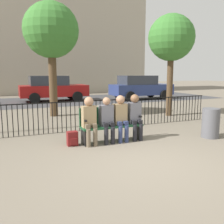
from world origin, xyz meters
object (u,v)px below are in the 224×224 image
seated_person_0 (89,118)px  tree_1 (171,39)px  seated_person_2 (121,115)px  trash_bin (211,123)px  parked_car_1 (140,87)px  tree_0 (51,31)px  parked_car_0 (52,88)px  seated_person_1 (107,118)px  park_bench (111,123)px  backpack (72,139)px  seated_person_3 (135,114)px

seated_person_0 → tree_1: bearing=32.4°
seated_person_2 → trash_bin: seated_person_2 is taller
parked_car_1 → tree_0: bearing=-146.6°
tree_1 → parked_car_0: bearing=115.9°
seated_person_1 → park_bench: bearing=38.2°
parked_car_0 → trash_bin: 11.20m
seated_person_1 → tree_1: bearing=35.3°
backpack → parked_car_1: size_ratio=0.09×
seated_person_0 → parked_car_0: (0.89, 10.27, 0.14)m
seated_person_3 → tree_1: bearing=41.7°
tree_1 → parked_car_0: size_ratio=1.00×
seated_person_1 → tree_0: bearing=96.4°
park_bench → trash_bin: park_bench is taller
seated_person_2 → backpack: size_ratio=3.43×
seated_person_1 → tree_0: size_ratio=0.26×
backpack → tree_0: size_ratio=0.08×
seated_person_0 → parked_car_1: (6.62, 9.08, 0.14)m
seated_person_0 → seated_person_1: (0.48, -0.00, -0.03)m
park_bench → backpack: 1.11m
tree_1 → parked_car_0: 8.58m
parked_car_0 → tree_0: bearing=-99.5°
tree_0 → parked_car_0: tree_0 is taller
seated_person_0 → seated_person_3: size_ratio=0.99×
park_bench → backpack: (-1.06, -0.02, -0.31)m
park_bench → trash_bin: bearing=-15.9°
tree_1 → parked_car_1: 6.99m
seated_person_1 → tree_1: tree_1 is taller
seated_person_1 → tree_1: 5.53m
park_bench → seated_person_3: 0.70m
tree_0 → parked_car_1: 8.41m
seated_person_0 → parked_car_1: parked_car_1 is taller
seated_person_3 → tree_0: (-1.35, 4.67, 2.75)m
tree_0 → parked_car_1: (6.67, 4.40, -2.62)m
seated_person_0 → seated_person_2: size_ratio=1.00×
seated_person_2 → backpack: 1.40m
backpack → parked_car_0: parked_car_0 is taller
seated_person_0 → tree_1: tree_1 is taller
tree_1 → parked_car_1: size_ratio=1.00×
seated_person_3 → parked_car_0: size_ratio=0.30×
trash_bin → seated_person_2: bearing=165.3°
seated_person_0 → backpack: seated_person_0 is taller
seated_person_0 → seated_person_2: (0.87, 0.00, 0.00)m
seated_person_2 → parked_car_1: size_ratio=0.29×
seated_person_0 → backpack: 0.68m
backpack → tree_1: size_ratio=0.09×
parked_car_1 → park_bench: bearing=-123.8°
seated_person_2 → seated_person_3: (0.43, 0.00, 0.00)m
seated_person_2 → tree_1: size_ratio=0.30×
seated_person_0 → seated_person_3: (1.30, 0.00, 0.01)m
park_bench → backpack: size_ratio=4.62×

